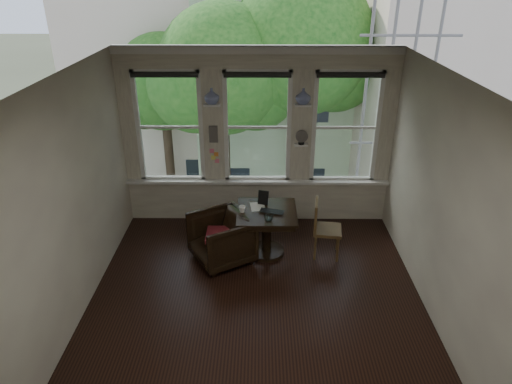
{
  "coord_description": "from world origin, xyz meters",
  "views": [
    {
      "loc": [
        0.04,
        -4.99,
        4.03
      ],
      "look_at": [
        -0.01,
        0.9,
        1.16
      ],
      "focal_mm": 32.0,
      "sensor_mm": 36.0,
      "label": 1
    }
  ],
  "objects_px": {
    "laptop": "(271,213)",
    "mug": "(242,209)",
    "side_chair_right": "(328,229)",
    "table": "(267,232)",
    "armchair_left": "(221,239)"
  },
  "relations": [
    {
      "from": "side_chair_right",
      "to": "laptop",
      "type": "bearing_deg",
      "value": 101.78
    },
    {
      "from": "laptop",
      "to": "mug",
      "type": "relative_size",
      "value": 3.43
    },
    {
      "from": "armchair_left",
      "to": "mug",
      "type": "height_order",
      "value": "mug"
    },
    {
      "from": "laptop",
      "to": "table",
      "type": "bearing_deg",
      "value": 136.39
    },
    {
      "from": "laptop",
      "to": "mug",
      "type": "distance_m",
      "value": 0.44
    },
    {
      "from": "side_chair_right",
      "to": "table",
      "type": "bearing_deg",
      "value": 95.45
    },
    {
      "from": "table",
      "to": "side_chair_right",
      "type": "relative_size",
      "value": 0.98
    },
    {
      "from": "side_chair_right",
      "to": "laptop",
      "type": "distance_m",
      "value": 0.93
    },
    {
      "from": "laptop",
      "to": "mug",
      "type": "bearing_deg",
      "value": -173.23
    },
    {
      "from": "side_chair_right",
      "to": "mug",
      "type": "bearing_deg",
      "value": 97.85
    },
    {
      "from": "table",
      "to": "laptop",
      "type": "xyz_separation_m",
      "value": [
        0.06,
        -0.1,
        0.39
      ]
    },
    {
      "from": "table",
      "to": "mug",
      "type": "relative_size",
      "value": 8.54
    },
    {
      "from": "laptop",
      "to": "armchair_left",
      "type": "bearing_deg",
      "value": -157.05
    },
    {
      "from": "laptop",
      "to": "mug",
      "type": "height_order",
      "value": "mug"
    },
    {
      "from": "armchair_left",
      "to": "table",
      "type": "bearing_deg",
      "value": 76.22
    }
  ]
}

